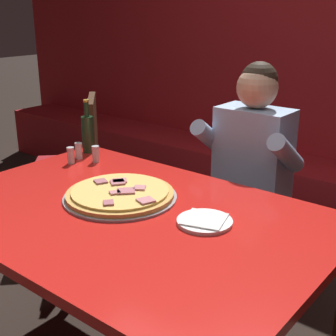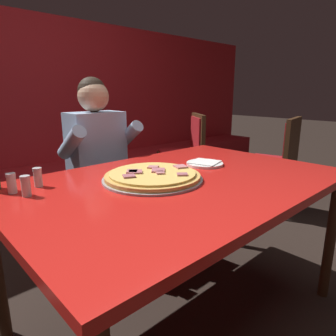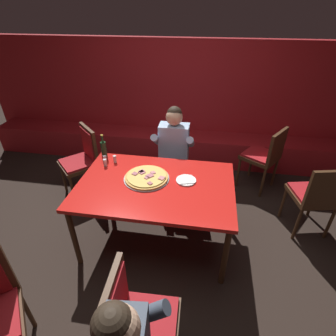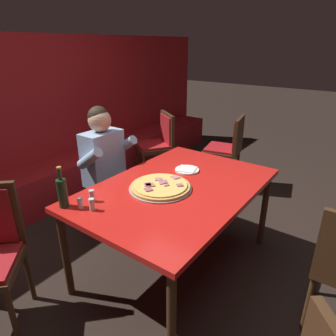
{
  "view_description": "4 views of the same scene",
  "coord_description": "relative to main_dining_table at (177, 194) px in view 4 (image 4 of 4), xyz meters",
  "views": [
    {
      "loc": [
        1.19,
        -1.21,
        1.54
      ],
      "look_at": [
        0.09,
        0.15,
        0.92
      ],
      "focal_mm": 50.0,
      "sensor_mm": 36.0,
      "label": 1
    },
    {
      "loc": [
        -0.99,
        -0.98,
        1.18
      ],
      "look_at": [
        0.1,
        0.19,
        0.77
      ],
      "focal_mm": 32.0,
      "sensor_mm": 36.0,
      "label": 2
    },
    {
      "loc": [
        0.47,
        -2.13,
        2.34
      ],
      "look_at": [
        0.12,
        0.09,
        0.92
      ],
      "focal_mm": 28.0,
      "sensor_mm": 36.0,
      "label": 3
    },
    {
      "loc": [
        -1.73,
        -1.18,
        1.79
      ],
      "look_at": [
        -0.06,
        0.04,
        0.93
      ],
      "focal_mm": 32.0,
      "sensor_mm": 36.0,
      "label": 4
    }
  ],
  "objects": [
    {
      "name": "ground_plane",
      "position": [
        0.0,
        0.0,
        -0.7
      ],
      "size": [
        24.0,
        24.0,
        0.0
      ],
      "primitive_type": "plane",
      "color": "black"
    },
    {
      "name": "booth_wall_panel",
      "position": [
        0.0,
        2.18,
        0.25
      ],
      "size": [
        6.8,
        0.16,
        1.9
      ],
      "primitive_type": "cube",
      "color": "#A3191E",
      "rests_on": "ground_plane"
    },
    {
      "name": "booth_bench",
      "position": [
        0.0,
        1.86,
        -0.47
      ],
      "size": [
        6.46,
        0.48,
        0.46
      ],
      "primitive_type": "cube",
      "color": "#A3191E",
      "rests_on": "ground_plane"
    },
    {
      "name": "main_dining_table",
      "position": [
        0.0,
        0.0,
        0.0
      ],
      "size": [
        1.6,
        1.07,
        0.77
      ],
      "color": "#422816",
      "rests_on": "ground_plane"
    },
    {
      "name": "pizza",
      "position": [
        -0.11,
        0.08,
        0.08
      ],
      "size": [
        0.48,
        0.48,
        0.05
      ],
      "color": "#9E9EA3",
      "rests_on": "main_dining_table"
    },
    {
      "name": "plate_white_paper",
      "position": [
        0.3,
        0.1,
        0.07
      ],
      "size": [
        0.21,
        0.21,
        0.02
      ],
      "color": "white",
      "rests_on": "main_dining_table"
    },
    {
      "name": "beer_bottle",
      "position": [
        -0.71,
        0.44,
        0.18
      ],
      "size": [
        0.07,
        0.07,
        0.29
      ],
      "color": "#19381E",
      "rests_on": "main_dining_table"
    },
    {
      "name": "shaker_parmesan",
      "position": [
        -0.66,
        0.33,
        0.1
      ],
      "size": [
        0.04,
        0.04,
        0.09
      ],
      "color": "silver",
      "rests_on": "main_dining_table"
    },
    {
      "name": "shaker_oregano",
      "position": [
        -0.55,
        0.35,
        0.1
      ],
      "size": [
        0.04,
        0.04,
        0.09
      ],
      "color": "silver",
      "rests_on": "main_dining_table"
    },
    {
      "name": "shaker_black_pepper",
      "position": [
        -0.63,
        0.25,
        0.1
      ],
      "size": [
        0.04,
        0.04,
        0.09
      ],
      "color": "silver",
      "rests_on": "main_dining_table"
    },
    {
      "name": "diner_seated_blue_shirt",
      "position": [
        0.06,
        0.82,
        0.0
      ],
      "size": [
        0.53,
        0.53,
        1.27
      ],
      "color": "black",
      "rests_on": "ground_plane"
    },
    {
      "name": "dining_chair_far_right",
      "position": [
        1.73,
        0.38,
        -0.15
      ],
      "size": [
        0.52,
        0.52,
        0.94
      ],
      "color": "#422816",
      "rests_on": "ground_plane"
    },
    {
      "name": "dining_chair_far_left",
      "position": [
        1.3,
        1.2,
        -0.13
      ],
      "size": [
        0.61,
        0.61,
        0.95
      ],
      "color": "#422816",
      "rests_on": "ground_plane"
    }
  ]
}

